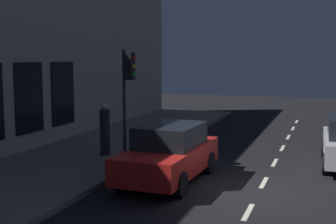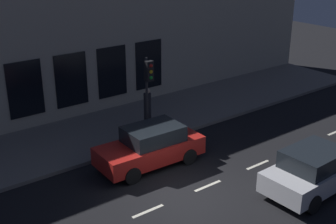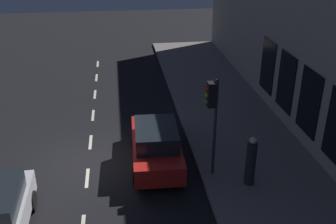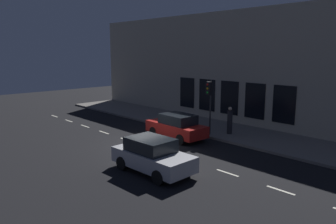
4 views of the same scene
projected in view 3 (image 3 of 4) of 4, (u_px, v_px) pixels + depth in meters
The scene contains 7 objects.
ground_plane at pixel (89, 163), 14.91m from camera, with size 60.00×60.00×0.00m, color black.
sidewalk at pixel (248, 150), 15.62m from camera, with size 4.50×32.00×0.15m.
building_facade at pixel (327, 46), 14.16m from camera, with size 0.65×32.00×8.45m.
lane_centre_line at pixel (87, 178), 14.01m from camera, with size 0.12×27.20×0.01m.
traffic_light at pixel (212, 106), 12.91m from camera, with size 0.45×0.32×3.55m.
parked_car_0 at pixel (156, 144), 14.59m from camera, with size 1.93×4.18×1.58m.
pedestrian_0 at pixel (251, 162), 13.13m from camera, with size 0.47×0.47×1.78m.
Camera 3 is at (1.31, -12.96, 8.08)m, focal length 42.18 mm.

